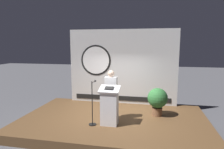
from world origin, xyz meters
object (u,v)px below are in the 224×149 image
(speaker_person, at_px, (111,94))
(microphone_stand, at_px, (93,110))
(podium, at_px, (109,106))
(potted_plant, at_px, (158,99))

(speaker_person, distance_m, microphone_stand, 0.84)
(podium, relative_size, speaker_person, 0.74)
(podium, xyz_separation_m, potted_plant, (1.51, 1.13, 0.00))
(speaker_person, bearing_deg, podium, -84.31)
(podium, height_order, microphone_stand, microphone_stand)
(podium, distance_m, speaker_person, 0.55)
(podium, relative_size, microphone_stand, 0.88)
(podium, distance_m, potted_plant, 1.88)
(speaker_person, height_order, microphone_stand, speaker_person)
(podium, bearing_deg, potted_plant, 36.72)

